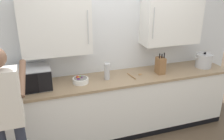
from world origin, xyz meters
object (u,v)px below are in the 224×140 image
at_px(person_figure, 6,112).
at_px(stock_pot, 204,60).
at_px(fruit_bowl, 80,80).
at_px(wooden_spoon, 136,75).
at_px(thermos_flask, 107,71).
at_px(microwave_oven, 25,79).
at_px(knife_block, 160,65).

bearing_deg(person_figure, stock_pot, 11.82).
xyz_separation_m(fruit_bowl, stock_pot, (2.02, -0.02, 0.07)).
xyz_separation_m(fruit_bowl, person_figure, (-0.90, -0.63, 0.03)).
bearing_deg(wooden_spoon, thermos_flask, 177.46).
height_order(microwave_oven, wooden_spoon, microwave_oven).
distance_m(stock_pot, person_figure, 2.98).
bearing_deg(knife_block, fruit_bowl, 178.19).
bearing_deg(wooden_spoon, person_figure, -160.38).
bearing_deg(wooden_spoon, microwave_oven, 177.90).
height_order(stock_pot, person_figure, person_figure).
bearing_deg(knife_block, microwave_oven, 177.57).
distance_m(thermos_flask, knife_block, 0.83).
distance_m(microwave_oven, stock_pot, 2.73).
bearing_deg(stock_pot, knife_block, -178.52).
height_order(wooden_spoon, knife_block, knife_block).
height_order(microwave_oven, stock_pot, microwave_oven).
height_order(knife_block, person_figure, person_figure).
xyz_separation_m(wooden_spoon, thermos_flask, (-0.44, 0.02, 0.11)).
distance_m(microwave_oven, wooden_spoon, 1.54).
xyz_separation_m(wooden_spoon, person_figure, (-1.73, -0.62, 0.07)).
distance_m(fruit_bowl, thermos_flask, 0.39).
distance_m(wooden_spoon, stock_pot, 1.20).
distance_m(microwave_oven, knife_block, 1.93).
height_order(thermos_flask, knife_block, knife_block).
height_order(thermos_flask, stock_pot, stock_pot).
distance_m(knife_block, person_figure, 2.20).
relative_size(fruit_bowl, thermos_flask, 0.93).
distance_m(microwave_oven, person_figure, 0.70).
bearing_deg(microwave_oven, wooden_spoon, -2.10).
bearing_deg(stock_pot, fruit_bowl, 179.50).
relative_size(stock_pot, person_figure, 0.21).
distance_m(microwave_oven, thermos_flask, 1.10).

